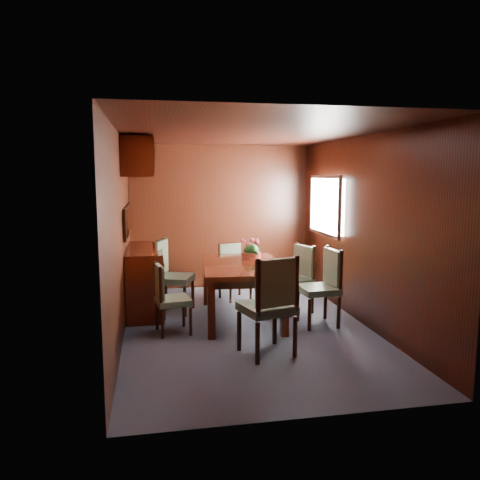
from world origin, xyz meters
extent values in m
plane|color=#3A3F4F|center=(0.00, 0.00, 0.00)|extent=(4.50, 4.50, 0.00)
cube|color=black|center=(-1.50, 0.00, 1.20)|extent=(0.02, 4.50, 2.40)
cube|color=black|center=(1.50, 0.00, 1.20)|extent=(0.02, 4.50, 2.40)
cube|color=black|center=(0.00, 2.25, 1.20)|extent=(3.00, 0.02, 2.40)
cube|color=black|center=(0.00, -2.25, 1.20)|extent=(3.00, 0.02, 2.40)
cube|color=black|center=(0.00, 0.00, 2.40)|extent=(3.00, 4.50, 0.02)
cube|color=white|center=(1.48, 1.10, 1.45)|extent=(0.14, 1.10, 0.80)
cube|color=#B2B2B7|center=(1.41, 1.10, 1.45)|extent=(0.04, 1.20, 0.90)
cube|color=black|center=(-1.47, 1.00, 1.28)|extent=(0.03, 1.36, 0.41)
cube|color=silver|center=(-1.45, 1.00, 1.28)|extent=(0.01, 1.30, 0.35)
cube|color=#371006|center=(-1.30, 1.00, 2.13)|extent=(0.40, 1.40, 0.50)
cube|color=#371006|center=(-1.25, 1.00, 0.45)|extent=(0.48, 1.40, 0.90)
cube|color=#371006|center=(-0.48, -0.32, 0.34)|extent=(0.10, 0.10, 0.69)
cube|color=#371006|center=(0.38, -0.38, 0.34)|extent=(0.10, 0.10, 0.69)
cube|color=#371006|center=(-0.37, 1.15, 0.34)|extent=(0.10, 0.10, 0.69)
cube|color=#371006|center=(0.49, 1.08, 0.34)|extent=(0.10, 0.10, 0.69)
cube|color=black|center=(0.00, 0.38, 0.64)|extent=(0.99, 1.54, 0.10)
cube|color=#371006|center=(0.00, 0.38, 0.72)|extent=(1.12, 1.67, 0.06)
cylinder|color=black|center=(-1.11, 0.14, 0.17)|extent=(0.04, 0.04, 0.35)
cylinder|color=black|center=(-1.05, -0.21, 0.17)|extent=(0.04, 0.04, 0.35)
cylinder|color=black|center=(-0.77, 0.19, 0.17)|extent=(0.04, 0.04, 0.35)
cylinder|color=black|center=(-0.72, -0.15, 0.17)|extent=(0.04, 0.04, 0.35)
cube|color=#546A50|center=(-0.91, -0.01, 0.40)|extent=(0.45, 0.47, 0.07)
cylinder|color=black|center=(-1.11, 0.14, 0.63)|extent=(0.04, 0.04, 0.46)
cylinder|color=black|center=(-1.06, -0.21, 0.63)|extent=(0.04, 0.04, 0.46)
cube|color=#546A50|center=(-1.07, -0.03, 0.65)|extent=(0.11, 0.38, 0.39)
cylinder|color=black|center=(-0.97, 1.14, 0.21)|extent=(0.05, 0.05, 0.41)
cylinder|color=black|center=(-1.11, 0.74, 0.21)|extent=(0.05, 0.05, 0.41)
cylinder|color=black|center=(-0.59, 1.01, 0.21)|extent=(0.05, 0.05, 0.41)
cylinder|color=black|center=(-0.73, 0.61, 0.21)|extent=(0.05, 0.05, 0.41)
cube|color=#546A50|center=(-0.85, 0.87, 0.47)|extent=(0.60, 0.61, 0.08)
cylinder|color=black|center=(-0.98, 1.14, 0.75)|extent=(0.05, 0.05, 0.55)
cylinder|color=black|center=(-1.12, 0.75, 0.75)|extent=(0.05, 0.05, 0.55)
cube|color=#546A50|center=(-1.03, 0.94, 0.77)|extent=(0.21, 0.44, 0.46)
cylinder|color=black|center=(1.12, -0.24, 0.20)|extent=(0.04, 0.04, 0.40)
cylinder|color=black|center=(1.10, 0.17, 0.20)|extent=(0.04, 0.04, 0.40)
cylinder|color=black|center=(0.73, -0.26, 0.20)|extent=(0.04, 0.04, 0.40)
cylinder|color=black|center=(0.71, 0.15, 0.20)|extent=(0.04, 0.04, 0.40)
cube|color=#546A50|center=(0.92, -0.04, 0.46)|extent=(0.47, 0.49, 0.08)
cylinder|color=black|center=(1.13, -0.24, 0.73)|extent=(0.04, 0.04, 0.53)
cylinder|color=black|center=(1.11, 0.17, 0.73)|extent=(0.04, 0.04, 0.53)
cube|color=#546A50|center=(1.10, -0.03, 0.75)|extent=(0.08, 0.43, 0.45)
cylinder|color=black|center=(1.02, 0.45, 0.19)|extent=(0.04, 0.04, 0.38)
cylinder|color=black|center=(0.89, 0.82, 0.19)|extent=(0.04, 0.04, 0.38)
cylinder|color=black|center=(0.67, 0.33, 0.19)|extent=(0.04, 0.04, 0.38)
cylinder|color=black|center=(0.54, 0.70, 0.19)|extent=(0.04, 0.04, 0.38)
cube|color=#546A50|center=(0.78, 0.57, 0.44)|extent=(0.55, 0.56, 0.08)
cylinder|color=black|center=(1.03, 0.45, 0.69)|extent=(0.04, 0.04, 0.51)
cylinder|color=black|center=(0.90, 0.82, 0.69)|extent=(0.04, 0.04, 0.51)
cube|color=#546A50|center=(0.95, 0.63, 0.71)|extent=(0.19, 0.41, 0.43)
cylinder|color=black|center=(-0.12, -1.14, 0.22)|extent=(0.05, 0.05, 0.44)
cylinder|color=black|center=(0.31, -1.02, 0.22)|extent=(0.05, 0.05, 0.44)
cylinder|color=black|center=(-0.23, -0.73, 0.22)|extent=(0.05, 0.05, 0.44)
cylinder|color=black|center=(0.20, -0.61, 0.22)|extent=(0.05, 0.05, 0.44)
cube|color=#546A50|center=(0.04, -0.88, 0.50)|extent=(0.63, 0.61, 0.09)
cylinder|color=black|center=(-0.12, -1.15, 0.79)|extent=(0.05, 0.05, 0.58)
cylinder|color=black|center=(0.31, -1.03, 0.79)|extent=(0.05, 0.05, 0.58)
cube|color=#546A50|center=(0.09, -1.07, 0.82)|extent=(0.47, 0.19, 0.49)
cylinder|color=black|center=(0.21, 1.61, 0.17)|extent=(0.04, 0.04, 0.35)
cylinder|color=black|center=(-0.13, 1.48, 0.17)|extent=(0.04, 0.04, 0.35)
cylinder|color=black|center=(0.32, 1.29, 0.17)|extent=(0.04, 0.04, 0.35)
cylinder|color=black|center=(-0.01, 1.17, 0.17)|extent=(0.04, 0.04, 0.35)
cube|color=#546A50|center=(0.10, 1.39, 0.40)|extent=(0.52, 0.51, 0.07)
cylinder|color=black|center=(0.20, 1.61, 0.63)|extent=(0.04, 0.04, 0.46)
cylinder|color=black|center=(-0.13, 1.49, 0.63)|extent=(0.04, 0.04, 0.46)
cube|color=#546A50|center=(0.04, 1.54, 0.65)|extent=(0.37, 0.18, 0.39)
cylinder|color=#A54532|center=(0.22, 0.75, 0.79)|extent=(0.27, 0.27, 0.08)
sphere|color=#184517|center=(0.22, 0.75, 0.85)|extent=(0.21, 0.21, 0.21)
camera|label=1|loc=(-1.13, -5.55, 1.90)|focal=35.00mm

